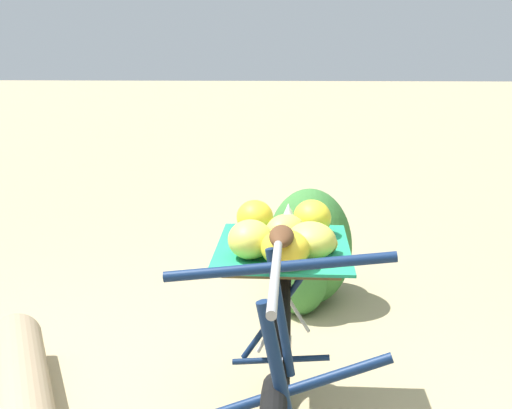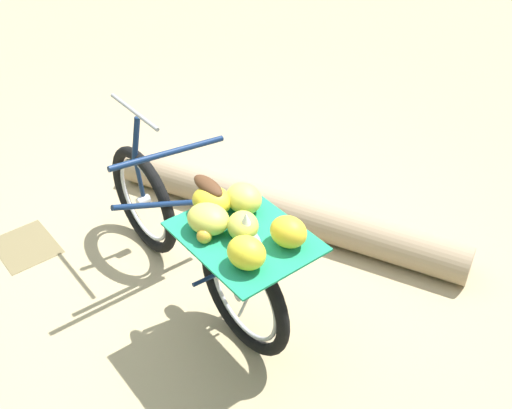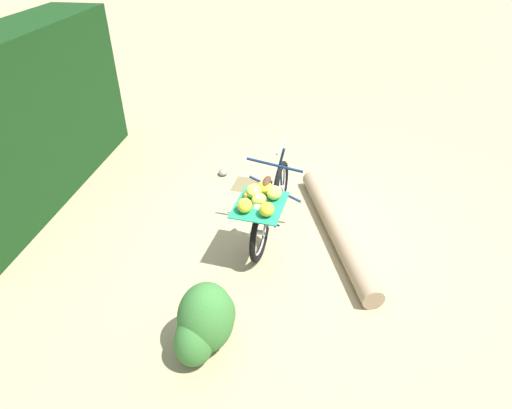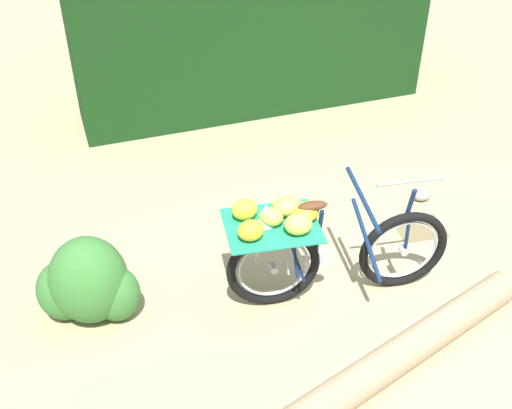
{
  "view_description": "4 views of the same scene",
  "coord_description": "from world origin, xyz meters",
  "px_view_note": "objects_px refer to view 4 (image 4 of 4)",
  "views": [
    {
      "loc": [
        1.91,
        0.17,
        1.57
      ],
      "look_at": [
        -0.78,
        0.04,
        0.93
      ],
      "focal_mm": 46.56,
      "sensor_mm": 36.0,
      "label": 1
    },
    {
      "loc": [
        -2.49,
        1.55,
        2.7
      ],
      "look_at": [
        -0.7,
        0.09,
        0.95
      ],
      "focal_mm": 42.84,
      "sensor_mm": 36.0,
      "label": 2
    },
    {
      "loc": [
        -4.52,
        -0.84,
        3.47
      ],
      "look_at": [
        -0.71,
        0.2,
        0.78
      ],
      "focal_mm": 30.04,
      "sensor_mm": 36.0,
      "label": 3
    },
    {
      "loc": [
        -1.55,
        -3.26,
        3.5
      ],
      "look_at": [
        -0.78,
        0.27,
        0.9
      ],
      "focal_mm": 43.29,
      "sensor_mm": 36.0,
      "label": 4
    }
  ],
  "objects_px": {
    "bicycle": "(321,246)",
    "path_stone": "(422,195)",
    "shrub_cluster": "(88,285)",
    "fallen_log": "(391,360)"
  },
  "relations": [
    {
      "from": "bicycle",
      "to": "shrub_cluster",
      "type": "distance_m",
      "value": 1.77
    },
    {
      "from": "fallen_log",
      "to": "shrub_cluster",
      "type": "bearing_deg",
      "value": 153.61
    },
    {
      "from": "bicycle",
      "to": "fallen_log",
      "type": "bearing_deg",
      "value": -71.07
    },
    {
      "from": "fallen_log",
      "to": "shrub_cluster",
      "type": "height_order",
      "value": "shrub_cluster"
    },
    {
      "from": "bicycle",
      "to": "fallen_log",
      "type": "distance_m",
      "value": 0.97
    },
    {
      "from": "bicycle",
      "to": "path_stone",
      "type": "bearing_deg",
      "value": 38.43
    },
    {
      "from": "bicycle",
      "to": "path_stone",
      "type": "height_order",
      "value": "bicycle"
    },
    {
      "from": "bicycle",
      "to": "shrub_cluster",
      "type": "bearing_deg",
      "value": 175.49
    },
    {
      "from": "bicycle",
      "to": "path_stone",
      "type": "distance_m",
      "value": 1.82
    },
    {
      "from": "shrub_cluster",
      "to": "path_stone",
      "type": "xyz_separation_m",
      "value": [
        3.14,
        0.91,
        -0.27
      ]
    }
  ]
}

